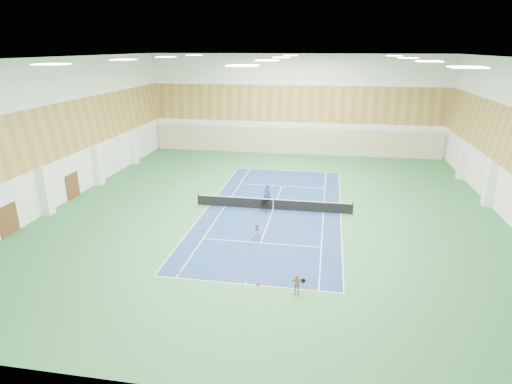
% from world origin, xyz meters
% --- Properties ---
extents(ground, '(40.00, 40.00, 0.00)m').
position_xyz_m(ground, '(0.00, 0.00, 0.00)').
color(ground, '#2D6938').
rests_on(ground, ground).
extents(room_shell, '(36.00, 40.00, 12.00)m').
position_xyz_m(room_shell, '(0.00, 0.00, 6.00)').
color(room_shell, white).
rests_on(room_shell, ground).
extents(wood_cladding, '(36.00, 40.00, 8.00)m').
position_xyz_m(wood_cladding, '(0.00, 0.00, 8.00)').
color(wood_cladding, '#AD8140').
rests_on(wood_cladding, room_shell).
extents(ceiling_light_grid, '(21.40, 25.40, 0.06)m').
position_xyz_m(ceiling_light_grid, '(0.00, 0.00, 11.92)').
color(ceiling_light_grid, white).
rests_on(ceiling_light_grid, room_shell).
extents(court_surface, '(10.97, 23.77, 0.01)m').
position_xyz_m(court_surface, '(0.00, 0.00, 0.01)').
color(court_surface, navy).
rests_on(court_surface, ground).
extents(tennis_balls_scatter, '(10.57, 22.77, 0.07)m').
position_xyz_m(tennis_balls_scatter, '(0.00, 0.00, 0.05)').
color(tennis_balls_scatter, yellow).
rests_on(tennis_balls_scatter, ground).
extents(tennis_net, '(12.80, 0.10, 1.10)m').
position_xyz_m(tennis_net, '(0.00, 0.00, 0.55)').
color(tennis_net, black).
rests_on(tennis_net, ground).
extents(back_curtain, '(35.40, 0.16, 3.20)m').
position_xyz_m(back_curtain, '(0.00, 19.75, 1.60)').
color(back_curtain, '#C6B793').
rests_on(back_curtain, ground).
extents(door_left_a, '(0.08, 1.80, 2.20)m').
position_xyz_m(door_left_a, '(-17.92, -8.00, 1.10)').
color(door_left_a, '#593319').
rests_on(door_left_a, ground).
extents(door_left_b, '(0.08, 1.80, 2.20)m').
position_xyz_m(door_left_b, '(-17.92, 0.00, 1.10)').
color(door_left_b, '#593319').
rests_on(door_left_b, ground).
extents(coach, '(0.66, 0.47, 1.72)m').
position_xyz_m(coach, '(-0.74, 1.47, 0.86)').
color(coach, navy).
rests_on(coach, ground).
extents(child_court, '(0.59, 0.47, 1.20)m').
position_xyz_m(child_court, '(-0.32, -5.92, 0.60)').
color(child_court, '#94949C').
rests_on(child_court, ground).
extents(child_apron, '(0.71, 0.33, 1.19)m').
position_xyz_m(child_apron, '(2.92, -12.36, 0.60)').
color(child_apron, '#9F845B').
rests_on(child_apron, ground).
extents(ball_cart, '(0.66, 0.66, 0.95)m').
position_xyz_m(ball_cart, '(-0.59, -0.60, 0.48)').
color(ball_cart, black).
rests_on(ball_cart, ground).
extents(cone_svc_a, '(0.19, 0.19, 0.21)m').
position_xyz_m(cone_svc_a, '(-3.57, -6.83, 0.11)').
color(cone_svc_a, '#E73E0C').
rests_on(cone_svc_a, ground).
extents(cone_svc_b, '(0.17, 0.17, 0.19)m').
position_xyz_m(cone_svc_b, '(-0.67, -6.05, 0.10)').
color(cone_svc_b, '#DD4D0B').
rests_on(cone_svc_b, ground).
extents(cone_svc_c, '(0.18, 0.18, 0.19)m').
position_xyz_m(cone_svc_c, '(1.11, -5.84, 0.10)').
color(cone_svc_c, red).
rests_on(cone_svc_c, ground).
extents(cone_svc_d, '(0.18, 0.18, 0.20)m').
position_xyz_m(cone_svc_d, '(3.39, -6.72, 0.10)').
color(cone_svc_d, orange).
rests_on(cone_svc_d, ground).
extents(cone_base_a, '(0.21, 0.21, 0.23)m').
position_xyz_m(cone_base_a, '(-4.13, -11.31, 0.12)').
color(cone_base_a, orange).
rests_on(cone_base_a, ground).
extents(cone_base_b, '(0.20, 0.20, 0.22)m').
position_xyz_m(cone_base_b, '(-1.22, -11.72, 0.11)').
color(cone_base_b, '#DB3F0B').
rests_on(cone_base_b, ground).
extents(cone_base_c, '(0.22, 0.22, 0.24)m').
position_xyz_m(cone_base_c, '(0.74, -11.85, 0.12)').
color(cone_base_c, '#EE3F0C').
rests_on(cone_base_c, ground).
extents(cone_base_d, '(0.20, 0.20, 0.22)m').
position_xyz_m(cone_base_d, '(3.47, -11.83, 0.11)').
color(cone_base_d, '#F2590C').
rests_on(cone_base_d, ground).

